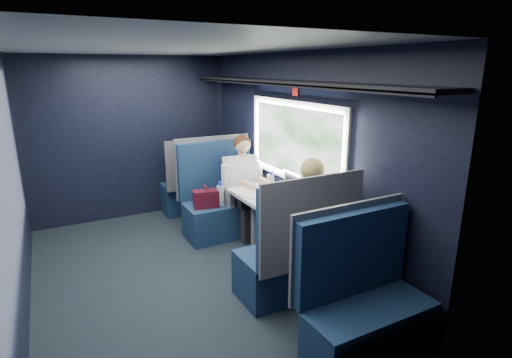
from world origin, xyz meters
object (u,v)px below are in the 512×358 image
man (244,181)px  bottle_small (272,180)px  seat_bay_near (221,203)px  seat_row_back (363,307)px  table (266,202)px  seat_row_front (197,186)px  seat_bay_far (295,257)px  cup (270,179)px  woman (308,215)px  laptop (288,187)px

man → bottle_small: size_ratio=6.78×
seat_bay_near → seat_row_back: (0.01, -2.67, -0.01)m
table → seat_row_front: size_ratio=0.86×
seat_bay_near → seat_bay_far: bearing=-89.7°
man → seat_row_front: bearing=102.8°
man → cup: bearing=-48.4°
seat_bay_near → seat_row_front: bearing=89.4°
woman → laptop: size_ratio=4.05×
table → cup: bearing=55.9°
seat_row_front → man: size_ratio=0.88×
seat_bay_near → laptop: 1.08m
cup → seat_bay_near: bearing=138.8°
seat_bay_near → seat_row_front: size_ratio=1.09×
table → bottle_small: size_ratio=5.13×
table → bottle_small: bottle_small is taller
table → woman: woman is taller
seat_row_front → bottle_small: seat_row_front is taller
man → laptop: 0.76m
seat_bay_near → seat_row_back: seat_bay_near is taller
seat_row_back → cup: size_ratio=11.58×
table → woman: 0.71m
seat_row_back → cup: bearing=77.9°
seat_bay_near → bottle_small: (0.40, -0.62, 0.41)m
seat_bay_far → man: 1.62m
laptop → seat_row_back: bearing=-104.3°
seat_row_back → laptop: bearing=75.7°
seat_bay_near → seat_row_front: (0.01, 0.93, -0.01)m
seat_bay_near → cup: bearing=-41.2°
seat_bay_far → laptop: seat_bay_far is taller
seat_row_back → cup: 2.32m
table → bottle_small: 0.36m
seat_row_front → seat_bay_near: bearing=-90.6°
seat_bay_far → seat_row_front: size_ratio=1.09×
seat_bay_far → man: man is taller
seat_bay_far → man: (0.25, 1.57, 0.30)m
seat_row_front → cup: (0.48, -1.36, 0.38)m
seat_row_front → woman: woman is taller
seat_bay_far → laptop: 1.04m
seat_row_back → seat_bay_near: bearing=90.2°
bottle_small → cup: 0.22m
table → seat_row_front: (-0.18, 1.80, -0.25)m
seat_bay_far → seat_row_back: bearing=-90.0°
table → seat_row_front: 1.82m
table → seat_bay_far: 0.93m
seat_bay_near → seat_row_front: seat_bay_near is taller
bottle_small → seat_bay_near: bearing=122.8°
seat_row_back → bottle_small: seat_row_back is taller
seat_bay_far → seat_row_front: 2.67m
man → woman: same height
seat_row_back → bottle_small: size_ratio=5.95×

